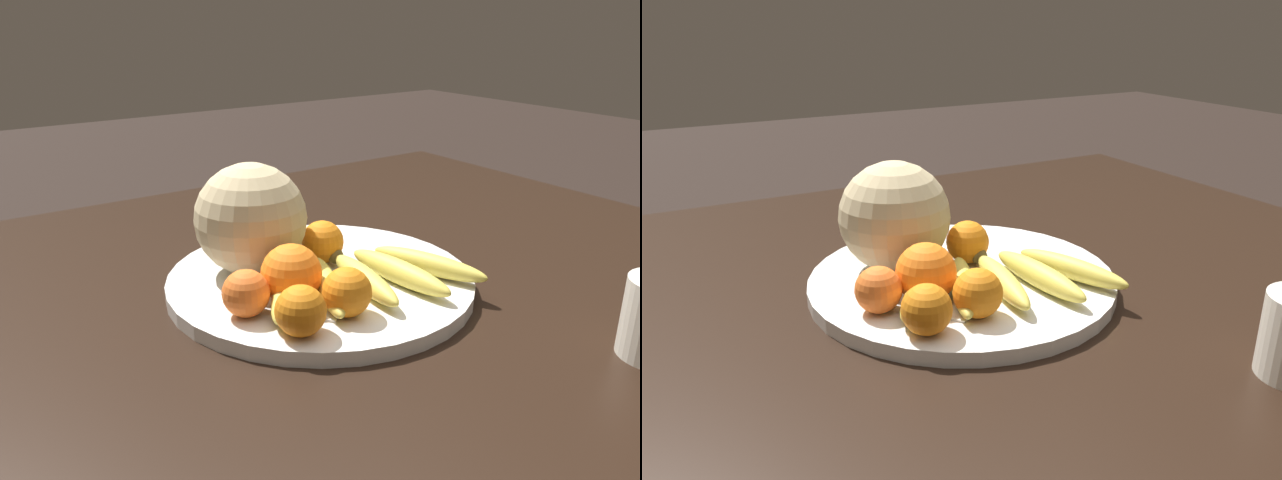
{
  "view_description": "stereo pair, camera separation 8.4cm",
  "coord_description": "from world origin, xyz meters",
  "views": [
    {
      "loc": [
        -0.49,
        -0.67,
        1.11
      ],
      "look_at": [
        -0.05,
        -0.02,
        0.82
      ],
      "focal_mm": 35.0,
      "sensor_mm": 36.0,
      "label": 1
    },
    {
      "loc": [
        -0.42,
        -0.71,
        1.11
      ],
      "look_at": [
        -0.05,
        -0.02,
        0.82
      ],
      "focal_mm": 35.0,
      "sensor_mm": 36.0,
      "label": 2
    }
  ],
  "objects": [
    {
      "name": "orange_back_right",
      "position": [
        -0.02,
        0.01,
        0.8
      ],
      "size": [
        0.06,
        0.06,
        0.06
      ],
      "color": "orange",
      "rests_on": "fruit_bowl"
    },
    {
      "name": "melon",
      "position": [
        -0.12,
        0.04,
        0.85
      ],
      "size": [
        0.15,
        0.15,
        0.15
      ],
      "color": "#C6B284",
      "rests_on": "fruit_bowl"
    },
    {
      "name": "banana_bunch",
      "position": [
        -0.03,
        -0.09,
        0.79
      ],
      "size": [
        0.31,
        0.2,
        0.03
      ],
      "rotation": [
        0.0,
        0.0,
        4.53
      ],
      "color": "brown",
      "rests_on": "fruit_bowl"
    },
    {
      "name": "orange_front_right",
      "position": [
        -0.16,
        -0.15,
        0.8
      ],
      "size": [
        0.06,
        0.06,
        0.06
      ],
      "color": "orange",
      "rests_on": "fruit_bowl"
    },
    {
      "name": "orange_back_left",
      "position": [
        -0.09,
        -0.14,
        0.8
      ],
      "size": [
        0.06,
        0.06,
        0.06
      ],
      "color": "orange",
      "rests_on": "fruit_bowl"
    },
    {
      "name": "produce_tag",
      "position": [
        -0.09,
        -0.1,
        0.77
      ],
      "size": [
        0.09,
        0.09,
        0.0
      ],
      "rotation": [
        0.0,
        0.0,
        0.69
      ],
      "color": "white",
      "rests_on": "fruit_bowl"
    },
    {
      "name": "fruit_bowl",
      "position": [
        -0.05,
        -0.02,
        0.76
      ],
      "size": [
        0.42,
        0.42,
        0.02
      ],
      "color": "white",
      "rests_on": "kitchen_table"
    },
    {
      "name": "kitchen_table",
      "position": [
        0.0,
        0.0,
        0.66
      ],
      "size": [
        1.33,
        1.08,
        0.75
      ],
      "color": "black",
      "rests_on": "ground_plane"
    },
    {
      "name": "orange_front_left",
      "position": [
        -0.19,
        -0.07,
        0.8
      ],
      "size": [
        0.06,
        0.06,
        0.06
      ],
      "color": "orange",
      "rests_on": "fruit_bowl"
    },
    {
      "name": "orange_mid_center",
      "position": [
        -0.13,
        -0.07,
        0.81
      ],
      "size": [
        0.08,
        0.08,
        0.08
      ],
      "color": "orange",
      "rests_on": "fruit_bowl"
    }
  ]
}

